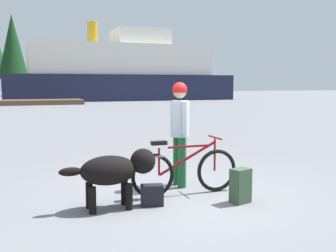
{
  "coord_description": "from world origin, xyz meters",
  "views": [
    {
      "loc": [
        -2.27,
        -5.54,
        1.74
      ],
      "look_at": [
        0.12,
        0.9,
        1.01
      ],
      "focal_mm": 42.53,
      "sensor_mm": 36.0,
      "label": 1
    }
  ],
  "objects_px": {
    "handbag_pannier": "(152,195)",
    "sailboat_moored": "(153,94)",
    "person_cyclist": "(180,124)",
    "dog": "(115,170)",
    "bicycle": "(185,171)",
    "backpack": "(240,186)",
    "ferry_boat": "(120,73)"
  },
  "relations": [
    {
      "from": "person_cyclist",
      "to": "ferry_boat",
      "type": "xyz_separation_m",
      "value": [
        7.84,
        36.87,
        1.8
      ]
    },
    {
      "from": "ferry_boat",
      "to": "person_cyclist",
      "type": "bearing_deg",
      "value": -102.01
    },
    {
      "from": "bicycle",
      "to": "handbag_pannier",
      "type": "bearing_deg",
      "value": -151.21
    },
    {
      "from": "ferry_boat",
      "to": "sailboat_moored",
      "type": "distance_m",
      "value": 6.7
    },
    {
      "from": "dog",
      "to": "backpack",
      "type": "bearing_deg",
      "value": -11.99
    },
    {
      "from": "person_cyclist",
      "to": "dog",
      "type": "bearing_deg",
      "value": -147.48
    },
    {
      "from": "handbag_pannier",
      "to": "sailboat_moored",
      "type": "distance_m",
      "value": 43.68
    },
    {
      "from": "dog",
      "to": "ferry_boat",
      "type": "height_order",
      "value": "ferry_boat"
    },
    {
      "from": "handbag_pannier",
      "to": "ferry_boat",
      "type": "xyz_separation_m",
      "value": [
        8.62,
        37.76,
        2.72
      ]
    },
    {
      "from": "ferry_boat",
      "to": "sailboat_moored",
      "type": "relative_size",
      "value": 3.09
    },
    {
      "from": "backpack",
      "to": "ferry_boat",
      "type": "relative_size",
      "value": 0.02
    },
    {
      "from": "ferry_boat",
      "to": "handbag_pannier",
      "type": "bearing_deg",
      "value": -102.86
    },
    {
      "from": "dog",
      "to": "sailboat_moored",
      "type": "relative_size",
      "value": 0.18
    },
    {
      "from": "person_cyclist",
      "to": "handbag_pannier",
      "type": "distance_m",
      "value": 1.5
    },
    {
      "from": "dog",
      "to": "handbag_pannier",
      "type": "distance_m",
      "value": 0.65
    },
    {
      "from": "bicycle",
      "to": "dog",
      "type": "relative_size",
      "value": 1.32
    },
    {
      "from": "bicycle",
      "to": "backpack",
      "type": "relative_size",
      "value": 3.5
    },
    {
      "from": "bicycle",
      "to": "sailboat_moored",
      "type": "relative_size",
      "value": 0.23
    },
    {
      "from": "bicycle",
      "to": "person_cyclist",
      "type": "height_order",
      "value": "person_cyclist"
    },
    {
      "from": "person_cyclist",
      "to": "sailboat_moored",
      "type": "relative_size",
      "value": 0.23
    },
    {
      "from": "person_cyclist",
      "to": "backpack",
      "type": "distance_m",
      "value": 1.53
    },
    {
      "from": "person_cyclist",
      "to": "dog",
      "type": "xyz_separation_m",
      "value": [
        -1.29,
        -0.83,
        -0.53
      ]
    },
    {
      "from": "bicycle",
      "to": "sailboat_moored",
      "type": "bearing_deg",
      "value": 72.44
    },
    {
      "from": "bicycle",
      "to": "dog",
      "type": "xyz_separation_m",
      "value": [
        -1.17,
        -0.3,
        0.17
      ]
    },
    {
      "from": "handbag_pannier",
      "to": "person_cyclist",
      "type": "bearing_deg",
      "value": 48.62
    },
    {
      "from": "dog",
      "to": "ferry_boat",
      "type": "distance_m",
      "value": 38.86
    },
    {
      "from": "bicycle",
      "to": "handbag_pannier",
      "type": "relative_size",
      "value": 5.54
    },
    {
      "from": "dog",
      "to": "handbag_pannier",
      "type": "xyz_separation_m",
      "value": [
        0.52,
        -0.06,
        -0.39
      ]
    },
    {
      "from": "backpack",
      "to": "handbag_pannier",
      "type": "relative_size",
      "value": 1.58
    },
    {
      "from": "sailboat_moored",
      "to": "ferry_boat",
      "type": "bearing_deg",
      "value": -143.55
    },
    {
      "from": "bicycle",
      "to": "handbag_pannier",
      "type": "xyz_separation_m",
      "value": [
        -0.66,
        -0.36,
        -0.22
      ]
    },
    {
      "from": "person_cyclist",
      "to": "backpack",
      "type": "relative_size",
      "value": 3.48
    }
  ]
}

